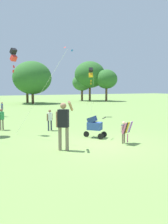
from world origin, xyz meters
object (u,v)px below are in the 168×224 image
object	(u,v)px
person_red_shirt	(2,108)
kite_green_novelty	(91,73)
child_with_butterfly_kite	(124,130)
kite_adult_black	(14,55)
person_adult_flyer	(63,122)
person_sitting_far	(50,118)
stroller	(94,125)
person_back_turned	(1,118)

from	to	relation	value
person_red_shirt	kite_green_novelty	bearing A→B (deg)	-25.90
child_with_butterfly_kite	kite_adult_black	distance (m)	6.42
person_adult_flyer	kite_adult_black	world-z (taller)	kite_adult_black
kite_green_novelty	person_sitting_far	distance (m)	7.22
stroller	kite_green_novelty	xyz separation A→B (m)	(3.65, 7.10, 2.92)
person_back_turned	person_sitting_far	bearing A→B (deg)	-29.67
child_with_butterfly_kite	kite_green_novelty	world-z (taller)	kite_green_novelty
child_with_butterfly_kite	stroller	distance (m)	1.68
person_red_shirt	child_with_butterfly_kite	bearing A→B (deg)	-74.17
person_adult_flyer	kite_green_novelty	distance (m)	10.58
stroller	person_sitting_far	xyz separation A→B (m)	(-1.28, 2.67, 0.07)
person_adult_flyer	person_back_turned	distance (m)	5.64
kite_adult_black	person_back_turned	bearing A→B (deg)	107.77
child_with_butterfly_kite	kite_green_novelty	size ratio (longest dim) A/B	0.24
kite_green_novelty	person_sitting_far	size ratio (longest dim) A/B	3.41
child_with_butterfly_kite	kite_adult_black	size ratio (longest dim) A/B	0.22
person_adult_flyer	kite_adult_black	xyz separation A→B (m)	(-1.02, 3.89, 2.83)
child_with_butterfly_kite	person_red_shirt	bearing A→B (deg)	105.83
kite_green_novelty	person_red_shirt	distance (m)	7.68
kite_adult_black	person_adult_flyer	bearing A→B (deg)	-75.37
stroller	child_with_butterfly_kite	bearing A→B (deg)	-69.91
person_sitting_far	person_adult_flyer	bearing A→B (deg)	-101.44
stroller	person_back_turned	xyz separation A→B (m)	(-3.62, 4.00, 0.09)
person_back_turned	person_adult_flyer	bearing A→B (deg)	-74.48
person_adult_flyer	kite_adult_black	distance (m)	4.92
kite_adult_black	stroller	bearing A→B (deg)	-38.30
person_red_shirt	person_sitting_far	distance (m)	7.70
stroller	kite_green_novelty	size ratio (longest dim) A/B	0.26
kite_adult_black	kite_green_novelty	size ratio (longest dim) A/B	1.09
kite_green_novelty	person_sitting_far	world-z (taller)	kite_green_novelty
stroller	person_back_turned	distance (m)	5.40
person_adult_flyer	stroller	bearing A→B (deg)	33.95
person_back_turned	kite_adult_black	bearing A→B (deg)	-72.23
person_red_shirt	person_sitting_far	xyz separation A→B (m)	(1.48, -7.55, -0.02)
stroller	person_sitting_far	world-z (taller)	person_sitting_far
child_with_butterfly_kite	person_adult_flyer	bearing A→B (deg)	176.80
person_adult_flyer	kite_green_novelty	bearing A→B (deg)	55.94
kite_green_novelty	person_adult_flyer	bearing A→B (deg)	-124.06
kite_adult_black	kite_green_novelty	world-z (taller)	kite_adult_black
kite_green_novelty	person_back_turned	size ratio (longest dim) A/B	3.31
person_red_shirt	person_adult_flyer	bearing A→B (deg)	-86.78
person_adult_flyer	person_sitting_far	world-z (taller)	person_adult_flyer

